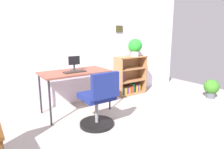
{
  "coord_description": "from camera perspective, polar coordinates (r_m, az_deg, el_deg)",
  "views": [
    {
      "loc": [
        -1.84,
        -1.43,
        1.38
      ],
      "look_at": [
        0.15,
        1.44,
        0.64
      ],
      "focal_mm": 31.24,
      "sensor_mm": 36.0,
      "label": 1
    }
  ],
  "objects": [
    {
      "name": "ground_plane",
      "position": [
        2.71,
        15.85,
        -19.15
      ],
      "size": [
        6.24,
        6.24,
        0.0
      ],
      "primitive_type": "plane",
      "color": "gray"
    },
    {
      "name": "wall_back",
      "position": [
        4.03,
        -7.56,
        9.47
      ],
      "size": [
        5.2,
        0.12,
        2.42
      ],
      "color": "silver",
      "rests_on": "ground_plane"
    },
    {
      "name": "office_chair",
      "position": [
        2.9,
        -3.91,
        -8.48
      ],
      "size": [
        0.52,
        0.55,
        0.86
      ],
      "color": "black",
      "rests_on": "ground_plane"
    },
    {
      "name": "bookshelf_low",
      "position": [
        4.52,
        5.06,
        -0.79
      ],
      "size": [
        0.73,
        0.3,
        0.87
      ],
      "color": "#91633E",
      "rests_on": "ground_plane"
    },
    {
      "name": "desk",
      "position": [
        3.44,
        -10.74,
        0.07
      ],
      "size": [
        1.17,
        0.62,
        0.74
      ],
      "color": "brown",
      "rests_on": "ground_plane"
    },
    {
      "name": "monitor",
      "position": [
        3.47,
        -11.01,
        3.28
      ],
      "size": [
        0.2,
        0.14,
        0.26
      ],
      "color": "#262628",
      "rests_on": "desk"
    },
    {
      "name": "potted_plant_floor",
      "position": [
        4.74,
        27.08,
        -3.45
      ],
      "size": [
        0.32,
        0.32,
        0.41
      ],
      "color": "#474C51",
      "rests_on": "ground_plane"
    },
    {
      "name": "potted_plant_on_shelf",
      "position": [
        4.45,
        6.78,
        8.12
      ],
      "size": [
        0.31,
        0.31,
        0.39
      ],
      "color": "#B7B2A8",
      "rests_on": "bookshelf_low"
    },
    {
      "name": "keyboard",
      "position": [
        3.34,
        -10.82,
        0.81
      ],
      "size": [
        0.38,
        0.14,
        0.02
      ],
      "primitive_type": "cube",
      "color": "#2B211C",
      "rests_on": "desk"
    }
  ]
}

